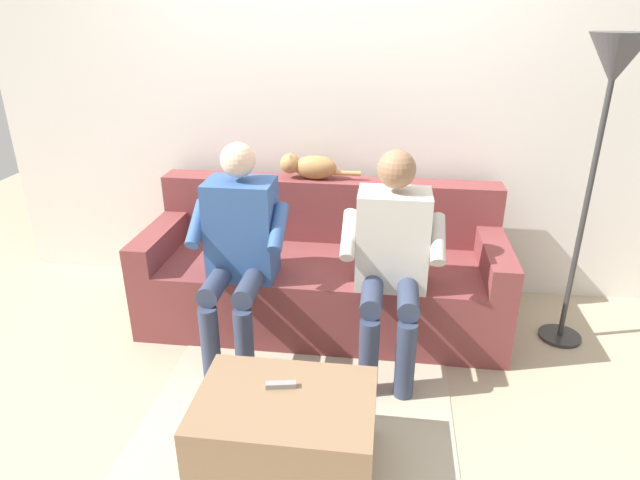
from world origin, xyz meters
TOP-DOWN VIEW (x-y plane):
  - ground_plane at (0.00, 0.60)m, footprint 8.00×8.00m
  - back_wall at (0.00, -0.64)m, footprint 4.53×0.06m
  - couch at (0.00, -0.15)m, footprint 2.13×0.83m
  - coffee_table at (0.00, 1.12)m, footprint 0.73×0.52m
  - person_left_seated at (-0.41, 0.25)m, footprint 0.53×0.59m
  - person_right_seated at (0.41, 0.25)m, footprint 0.51×0.58m
  - cat_on_backrest at (0.13, -0.42)m, footprint 0.51×0.13m
  - remote_gray at (0.03, 1.05)m, footprint 0.13×0.05m
  - floor_rug at (0.00, 0.95)m, footprint 1.46×1.72m
  - floor_lamp at (-1.42, -0.06)m, footprint 0.28×0.28m

SIDE VIEW (x-z plane):
  - ground_plane at x=0.00m, z-range 0.00..0.00m
  - floor_rug at x=0.00m, z-range 0.00..0.01m
  - coffee_table at x=0.00m, z-range 0.00..0.35m
  - couch at x=0.00m, z-range -0.12..0.70m
  - remote_gray at x=0.03m, z-range 0.35..0.38m
  - person_left_seated at x=-0.41m, z-range 0.07..1.23m
  - person_right_seated at x=0.41m, z-range 0.06..1.24m
  - cat_on_backrest at x=0.13m, z-range 0.81..0.97m
  - back_wall at x=0.00m, z-range 0.00..2.78m
  - floor_lamp at x=-1.42m, z-range 0.60..2.30m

